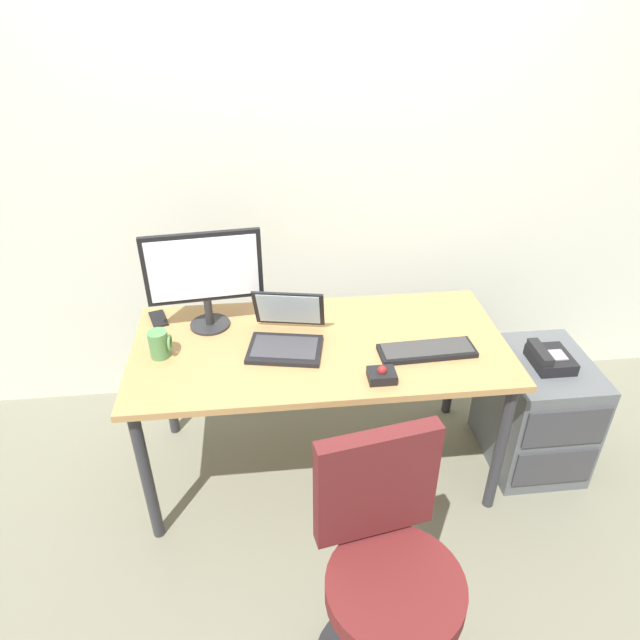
# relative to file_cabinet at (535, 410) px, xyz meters

# --- Properties ---
(ground_plane) EXTENTS (8.00, 8.00, 0.00)m
(ground_plane) POSITION_rel_file_cabinet_xyz_m (-1.06, 0.04, -0.29)
(ground_plane) COLOR #6E6D5B
(back_wall) EXTENTS (6.00, 0.10, 2.80)m
(back_wall) POSITION_rel_file_cabinet_xyz_m (-1.06, 0.78, 1.11)
(back_wall) COLOR silver
(back_wall) RESTS_ON ground
(desk) EXTENTS (1.63, 0.78, 0.74)m
(desk) POSITION_rel_file_cabinet_xyz_m (-1.06, 0.04, 0.38)
(desk) COLOR #A87D4B
(desk) RESTS_ON ground
(file_cabinet) EXTENTS (0.42, 0.53, 0.58)m
(file_cabinet) POSITION_rel_file_cabinet_xyz_m (0.00, 0.00, 0.00)
(file_cabinet) COLOR #52565A
(file_cabinet) RESTS_ON ground
(desk_phone) EXTENTS (0.17, 0.20, 0.09)m
(desk_phone) POSITION_rel_file_cabinet_xyz_m (-0.01, -0.02, 0.33)
(desk_phone) COLOR black
(desk_phone) RESTS_ON file_cabinet
(office_chair) EXTENTS (0.52, 0.52, 0.96)m
(office_chair) POSITION_rel_file_cabinet_xyz_m (-0.94, -0.91, 0.15)
(office_chair) COLOR black
(office_chair) RESTS_ON ground
(monitor_main) EXTENTS (0.51, 0.18, 0.46)m
(monitor_main) POSITION_rel_file_cabinet_xyz_m (-1.54, 0.24, 0.72)
(monitor_main) COLOR #262628
(monitor_main) RESTS_ON desk
(keyboard) EXTENTS (0.42, 0.15, 0.03)m
(keyboard) POSITION_rel_file_cabinet_xyz_m (-0.61, -0.08, 0.46)
(keyboard) COLOR black
(keyboard) RESTS_ON desk
(laptop) EXTENTS (0.36, 0.37, 0.22)m
(laptop) POSITION_rel_file_cabinet_xyz_m (-1.20, 0.05, 0.50)
(laptop) COLOR black
(laptop) RESTS_ON desk
(trackball_mouse) EXTENTS (0.11, 0.09, 0.07)m
(trackball_mouse) POSITION_rel_file_cabinet_xyz_m (-0.84, -0.24, 0.47)
(trackball_mouse) COLOR black
(trackball_mouse) RESTS_ON desk
(coffee_mug) EXTENTS (0.09, 0.08, 0.12)m
(coffee_mug) POSITION_rel_file_cabinet_xyz_m (-1.73, 0.02, 0.51)
(coffee_mug) COLOR #4A7F49
(coffee_mug) RESTS_ON desk
(cell_phone) EXTENTS (0.11, 0.16, 0.01)m
(cell_phone) POSITION_rel_file_cabinet_xyz_m (-1.78, 0.32, 0.45)
(cell_phone) COLOR black
(cell_phone) RESTS_ON desk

